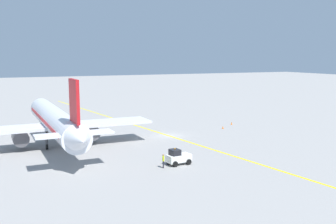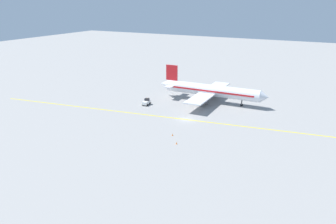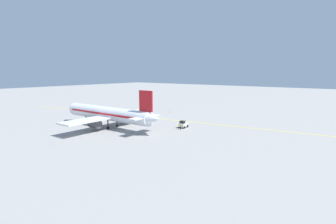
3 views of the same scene
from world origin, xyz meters
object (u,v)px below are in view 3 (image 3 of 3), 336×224
Objects in this scene: airplane_at_gate at (108,114)px; ground_crew_worker at (180,126)px; baggage_tug_white at (183,124)px; traffic_cone_mid_apron at (170,112)px; traffic_cone_near_nose at (170,110)px.

ground_crew_worker is at bearing -60.15° from airplane_at_gate.
baggage_tug_white is at bearing 15.33° from ground_crew_worker.
baggage_tug_white is 5.72× the size of traffic_cone_mid_apron.
traffic_cone_near_nose is (33.68, 4.60, -3.43)m from airplane_at_gate.
traffic_cone_mid_apron is (20.12, 18.58, -0.63)m from ground_crew_worker.
baggage_tug_white is 5.72× the size of traffic_cone_near_nose.
traffic_cone_near_nose is at bearing 7.78° from airplane_at_gate.
ground_crew_worker is at bearing -164.67° from baggage_tug_white.
ground_crew_worker is 3.05× the size of traffic_cone_near_nose.
traffic_cone_mid_apron is at bearing 42.73° from ground_crew_worker.
traffic_cone_near_nose is (21.72, 20.93, -0.63)m from baggage_tug_white.
ground_crew_worker is (-2.24, -0.61, 0.01)m from baggage_tug_white.
baggage_tug_white is (11.96, -16.32, -2.81)m from airplane_at_gate.
airplane_at_gate is 21.09× the size of ground_crew_worker.
ground_crew_worker is 32.22m from traffic_cone_near_nose.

